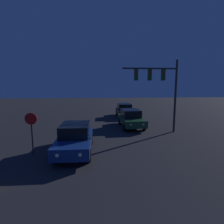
{
  "coord_description": "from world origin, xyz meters",
  "views": [
    {
      "loc": [
        -0.89,
        -0.08,
        3.87
      ],
      "look_at": [
        0.0,
        12.09,
        2.08
      ],
      "focal_mm": 28.0,
      "sensor_mm": 36.0,
      "label": 1
    }
  ],
  "objects_px": {
    "car_far": "(125,110)",
    "stop_sign": "(31,126)",
    "car_near": "(75,138)",
    "car_mid": "(131,118)",
    "traffic_signal_mast": "(160,83)"
  },
  "relations": [
    {
      "from": "car_far",
      "to": "stop_sign",
      "type": "bearing_deg",
      "value": 60.32
    },
    {
      "from": "car_mid",
      "to": "car_far",
      "type": "relative_size",
      "value": 1.01
    },
    {
      "from": "car_mid",
      "to": "car_far",
      "type": "xyz_separation_m",
      "value": [
        0.23,
        5.84,
        0.0
      ]
    },
    {
      "from": "car_near",
      "to": "car_mid",
      "type": "xyz_separation_m",
      "value": [
        4.47,
        6.19,
        0.0
      ]
    },
    {
      "from": "car_far",
      "to": "stop_sign",
      "type": "xyz_separation_m",
      "value": [
        -7.05,
        -12.35,
        0.83
      ]
    },
    {
      "from": "car_near",
      "to": "car_far",
      "type": "height_order",
      "value": "same"
    },
    {
      "from": "traffic_signal_mast",
      "to": "stop_sign",
      "type": "distance_m",
      "value": 10.22
    },
    {
      "from": "car_near",
      "to": "car_far",
      "type": "bearing_deg",
      "value": -111.7
    },
    {
      "from": "car_far",
      "to": "stop_sign",
      "type": "height_order",
      "value": "stop_sign"
    },
    {
      "from": "car_mid",
      "to": "stop_sign",
      "type": "height_order",
      "value": "stop_sign"
    },
    {
      "from": "car_mid",
      "to": "stop_sign",
      "type": "xyz_separation_m",
      "value": [
        -6.82,
        -6.51,
        0.83
      ]
    },
    {
      "from": "car_near",
      "to": "car_far",
      "type": "relative_size",
      "value": 1.0
    },
    {
      "from": "car_near",
      "to": "car_mid",
      "type": "bearing_deg",
      "value": -126.2
    },
    {
      "from": "stop_sign",
      "to": "traffic_signal_mast",
      "type": "bearing_deg",
      "value": 26.64
    },
    {
      "from": "traffic_signal_mast",
      "to": "stop_sign",
      "type": "height_order",
      "value": "traffic_signal_mast"
    }
  ]
}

